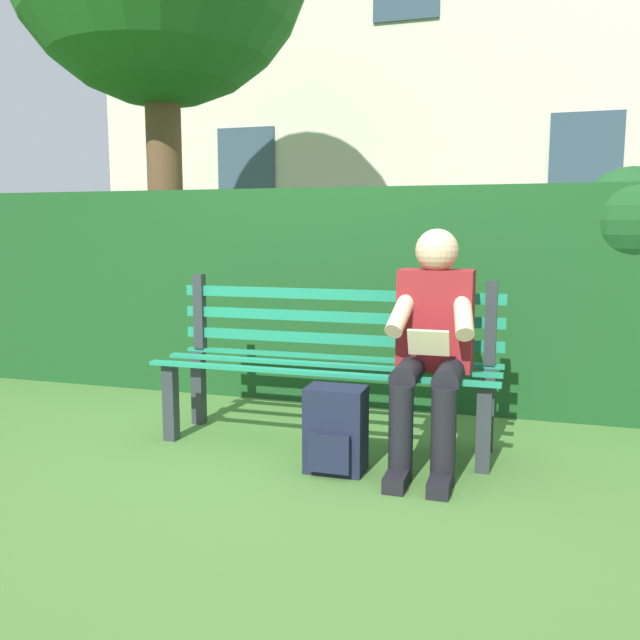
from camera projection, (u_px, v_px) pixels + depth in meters
name	position (u px, v px, depth m)	size (l,w,h in m)	color
ground	(325.00, 445.00, 3.72)	(60.00, 60.00, 0.00)	#477533
park_bench	(330.00, 359.00, 3.74)	(1.88, 0.50, 0.92)	#2D3338
person_seated	(432.00, 340.00, 3.36)	(0.44, 0.73, 1.19)	maroon
hedge_backdrop	(337.00, 288.00, 4.83)	(6.43, 0.81, 1.57)	#19471E
building_facade	(421.00, 67.00, 10.45)	(9.46, 2.94, 7.37)	beige
backpack	(336.00, 430.00, 3.29)	(0.29, 0.26, 0.43)	#191E33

